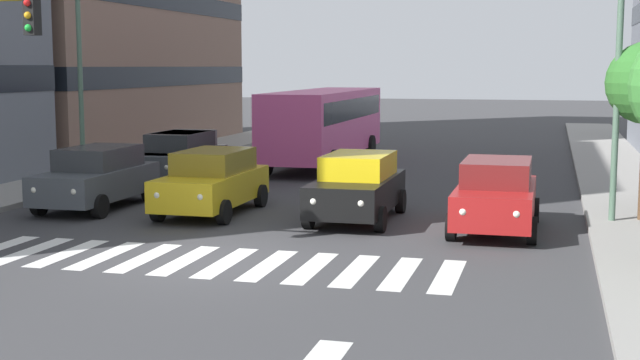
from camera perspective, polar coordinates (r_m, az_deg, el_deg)
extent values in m
plane|color=#38383A|center=(18.13, -7.47, -5.29)|extent=(180.00, 180.00, 0.00)
cube|color=black|center=(44.04, -14.57, 6.57)|extent=(8.51, 18.94, 0.90)
cube|color=black|center=(44.14, -14.73, 11.11)|extent=(8.51, 18.94, 0.90)
cube|color=silver|center=(16.92, 8.33, -6.21)|extent=(0.45, 2.80, 0.01)
cube|color=silver|center=(17.04, 5.31, -6.07)|extent=(0.45, 2.80, 0.01)
cube|color=silver|center=(17.20, 2.34, -5.91)|extent=(0.45, 2.80, 0.01)
cube|color=silver|center=(17.42, -0.57, -5.74)|extent=(0.45, 2.80, 0.01)
cube|color=silver|center=(17.67, -3.40, -5.56)|extent=(0.45, 2.80, 0.01)
cube|color=silver|center=(17.97, -6.14, -5.37)|extent=(0.45, 2.80, 0.01)
cube|color=silver|center=(18.30, -8.78, -5.18)|extent=(0.45, 2.80, 0.01)
cube|color=silver|center=(18.67, -11.32, -4.98)|extent=(0.45, 2.80, 0.01)
cube|color=silver|center=(19.08, -13.76, -4.79)|extent=(0.45, 2.80, 0.01)
cube|color=silver|center=(19.52, -16.09, -4.59)|extent=(0.45, 2.80, 0.01)
cube|color=silver|center=(19.99, -18.31, -4.40)|extent=(0.45, 2.80, 0.01)
cube|color=maroon|center=(21.54, 11.37, -1.40)|extent=(1.80, 4.40, 0.80)
cube|color=maroon|center=(21.64, 11.45, 0.51)|extent=(1.58, 2.46, 0.60)
cylinder|color=black|center=(20.14, 13.64, -3.23)|extent=(0.22, 0.64, 0.64)
cylinder|color=black|center=(20.25, 8.54, -3.04)|extent=(0.22, 0.64, 0.64)
cylinder|color=black|center=(23.00, 13.81, -1.92)|extent=(0.22, 0.64, 0.64)
cylinder|color=black|center=(23.10, 9.34, -1.76)|extent=(0.22, 0.64, 0.64)
sphere|color=white|center=(19.38, 12.68, -2.17)|extent=(0.18, 0.18, 0.18)
sphere|color=white|center=(19.45, 9.29, -2.05)|extent=(0.18, 0.18, 0.18)
cube|color=black|center=(22.60, 2.42, -0.84)|extent=(1.80, 4.40, 0.80)
cube|color=yellow|center=(22.71, 2.54, 0.97)|extent=(1.58, 2.46, 0.60)
cylinder|color=black|center=(21.08, 3.96, -2.56)|extent=(0.22, 0.64, 0.64)
cylinder|color=black|center=(21.49, -0.76, -2.35)|extent=(0.22, 0.64, 0.64)
cylinder|color=black|center=(23.90, 5.28, -1.39)|extent=(0.22, 0.64, 0.64)
cylinder|color=black|center=(24.26, 1.08, -1.22)|extent=(0.22, 0.64, 0.64)
sphere|color=white|center=(20.39, 2.71, -1.52)|extent=(0.18, 0.18, 0.18)
sphere|color=white|center=(20.66, -0.42, -1.40)|extent=(0.18, 0.18, 0.18)
cube|color=gold|center=(23.76, -7.07, -0.49)|extent=(1.80, 4.40, 0.80)
cube|color=olive|center=(23.86, -6.91, 1.24)|extent=(1.58, 2.46, 0.60)
cylinder|color=black|center=(22.16, -6.29, -2.10)|extent=(0.22, 0.64, 0.64)
cylinder|color=black|center=(22.87, -10.50, -1.88)|extent=(0.22, 0.64, 0.64)
cylinder|color=black|center=(24.86, -3.88, -1.03)|extent=(0.22, 0.64, 0.64)
cylinder|color=black|center=(25.49, -7.72, -0.87)|extent=(0.22, 0.64, 0.64)
sphere|color=white|center=(21.57, -7.77, -1.09)|extent=(0.18, 0.18, 0.18)
sphere|color=white|center=(22.03, -10.54, -0.97)|extent=(0.18, 0.18, 0.18)
cube|color=#474C51|center=(25.28, -14.37, -0.19)|extent=(1.80, 4.40, 0.80)
cube|color=#343639|center=(25.38, -14.20, 1.43)|extent=(1.58, 2.46, 0.60)
cylinder|color=black|center=(23.65, -14.14, -1.68)|extent=(0.22, 0.64, 0.64)
cylinder|color=black|center=(24.57, -17.82, -1.47)|extent=(0.22, 0.64, 0.64)
cylinder|color=black|center=(26.20, -11.07, -0.72)|extent=(0.22, 0.64, 0.64)
cylinder|color=black|center=(27.03, -14.51, -0.57)|extent=(0.22, 0.64, 0.64)
sphere|color=white|center=(23.14, -15.71, -0.72)|extent=(0.18, 0.18, 0.18)
sphere|color=white|center=(23.75, -18.11, -0.61)|extent=(0.18, 0.18, 0.18)
cube|color=silver|center=(30.57, -9.06, 1.23)|extent=(1.80, 4.40, 0.80)
cube|color=gray|center=(30.68, -8.94, 2.57)|extent=(1.58, 2.46, 0.60)
cylinder|color=black|center=(28.94, -8.58, 0.10)|extent=(0.22, 0.64, 0.64)
cylinder|color=black|center=(29.69, -11.77, 0.21)|extent=(0.22, 0.64, 0.64)
cylinder|color=black|center=(31.60, -6.49, 0.75)|extent=(0.22, 0.64, 0.64)
cylinder|color=black|center=(32.30, -9.47, 0.84)|extent=(0.22, 0.64, 0.64)
sphere|color=white|center=(28.38, -9.75, 0.91)|extent=(0.18, 0.18, 0.18)
sphere|color=white|center=(28.87, -11.83, 0.97)|extent=(0.18, 0.18, 0.18)
cube|color=#474C51|center=(30.22, -9.22, 1.16)|extent=(1.80, 4.40, 0.80)
cube|color=#343639|center=(30.33, -9.09, 2.51)|extent=(1.58, 2.46, 0.60)
cylinder|color=black|center=(28.58, -8.73, 0.01)|extent=(0.22, 0.64, 0.64)
cylinder|color=black|center=(29.35, -11.96, 0.12)|extent=(0.22, 0.64, 0.64)
cylinder|color=black|center=(31.25, -6.61, 0.67)|extent=(0.22, 0.64, 0.64)
cylinder|color=black|center=(31.95, -9.62, 0.76)|extent=(0.22, 0.64, 0.64)
sphere|color=white|center=(28.03, -9.93, 0.82)|extent=(0.18, 0.18, 0.18)
sphere|color=white|center=(28.53, -12.03, 0.89)|extent=(0.18, 0.18, 0.18)
cube|color=#DB5193|center=(35.16, 0.30, 3.81)|extent=(2.50, 10.50, 2.50)
cube|color=black|center=(35.13, 0.30, 4.71)|extent=(2.52, 9.87, 0.80)
cylinder|color=black|center=(31.41, 0.82, 1.09)|extent=(0.28, 1.00, 1.00)
cylinder|color=black|center=(32.10, -3.51, 1.21)|extent=(0.28, 1.00, 1.00)
cylinder|color=black|center=(38.04, 3.32, 2.18)|extent=(0.28, 1.00, 1.00)
cylinder|color=black|center=(38.61, -0.32, 2.27)|extent=(0.28, 1.00, 1.00)
cube|color=black|center=(18.30, -18.25, 10.13)|extent=(0.24, 0.28, 0.76)
sphere|color=red|center=(18.18, -18.54, 10.90)|extent=(0.14, 0.14, 0.14)
sphere|color=orange|center=(18.17, -18.51, 10.14)|extent=(0.14, 0.14, 0.14)
sphere|color=green|center=(18.16, -18.48, 9.39)|extent=(0.14, 0.14, 0.14)
cylinder|color=#4C6B56|center=(22.71, 18.87, 7.39)|extent=(0.16, 0.16, 7.93)
cylinder|color=#4C6B56|center=(30.03, -15.37, 7.31)|extent=(0.16, 0.16, 7.79)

